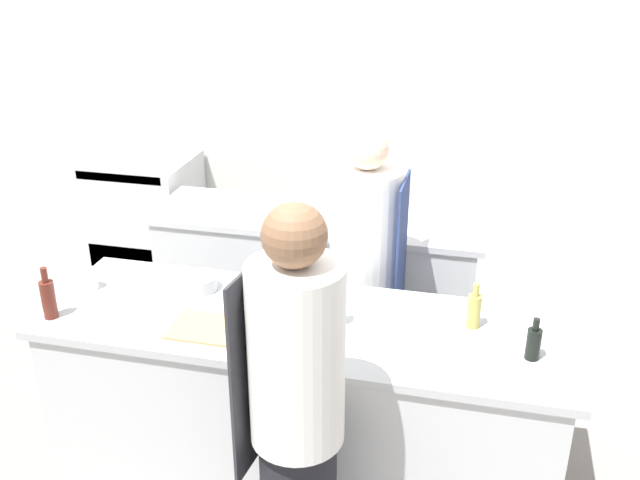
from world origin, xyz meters
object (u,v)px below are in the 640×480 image
bowl_mixing_large (198,282)px  stockpot (328,208)px  bottle_olive_oil (48,298)px  bottle_vinegar (335,307)px  chef_at_stove (365,277)px  oven_range (145,224)px  cup (88,279)px  bowl_prep_small (311,288)px  bottle_wine (534,343)px  chef_at_prep_near (296,419)px  bottle_cooking_oil (474,310)px

bowl_mixing_large → stockpot: stockpot is taller
bottle_olive_oil → bottle_vinegar: (1.29, 0.23, -0.01)m
chef_at_stove → oven_range: bearing=-119.1°
bottle_olive_oil → cup: 0.30m
bowl_prep_small → bottle_olive_oil: bearing=-156.4°
bottle_wine → bowl_prep_small: 1.08m
chef_at_prep_near → cup: chef_at_prep_near is taller
cup → bottle_wine: bearing=-3.5°
chef_at_stove → bottle_cooking_oil: (0.59, -0.58, 0.19)m
chef_at_stove → bottle_olive_oil: bearing=-53.5°
cup → stockpot: 1.44m
chef_at_stove → bowl_prep_small: chef_at_stove is taller
bottle_olive_oil → cup: bottle_olive_oil is taller
oven_range → bottle_cooking_oil: bearing=-33.7°
cup → oven_range: bearing=108.7°
bottle_cooking_oil → bowl_mixing_large: bearing=177.9°
chef_at_prep_near → stockpot: size_ratio=6.68×
chef_at_prep_near → bottle_cooking_oil: bearing=-31.7°
bottle_vinegar → cup: 1.26m
bottle_olive_oil → bottle_vinegar: bearing=10.3°
bottle_vinegar → bowl_mixing_large: bearing=166.2°
chef_at_prep_near → bottle_cooking_oil: size_ratio=8.09×
bottle_cooking_oil → chef_at_prep_near: bearing=-128.9°
chef_at_prep_near → chef_at_stove: (0.02, 1.35, -0.07)m
oven_range → bowl_mixing_large: (1.11, -1.58, 0.45)m
bottle_vinegar → bowl_prep_small: bottle_vinegar is taller
bottle_vinegar → cup: bearing=177.4°
oven_range → chef_at_stove: chef_at_stove is taller
chef_at_prep_near → bottle_wine: bearing=-49.9°
chef_at_stove → stockpot: chef_at_stove is taller
chef_at_stove → bottle_vinegar: 0.74m
oven_range → stockpot: stockpot is taller
oven_range → bowl_mixing_large: 1.98m
chef_at_stove → chef_at_prep_near: bearing=-0.6°
cup → bowl_mixing_large: bearing=13.0°
bowl_prep_small → bottle_cooking_oil: bearing=-8.8°
chef_at_prep_near → chef_at_stove: 1.35m
bowl_prep_small → chef_at_stove: bearing=67.7°
bowl_prep_small → stockpot: stockpot is taller
cup → bottle_vinegar: bearing=-2.6°
chef_at_prep_near → bowl_prep_small: size_ratio=10.29×
bottle_wine → stockpot: (-1.15, 1.19, 0.03)m
oven_range → bottle_vinegar: size_ratio=4.32×
bottle_olive_oil → bottle_cooking_oil: 1.93m
chef_at_prep_near → bowl_prep_small: 0.90m
bottle_vinegar → oven_range: bearing=136.2°
bottle_olive_oil → stockpot: bearing=53.6°
chef_at_prep_near → bowl_mixing_large: chef_at_prep_near is taller
bowl_mixing_large → cup: cup is taller
oven_range → bottle_vinegar: bottle_vinegar is taller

